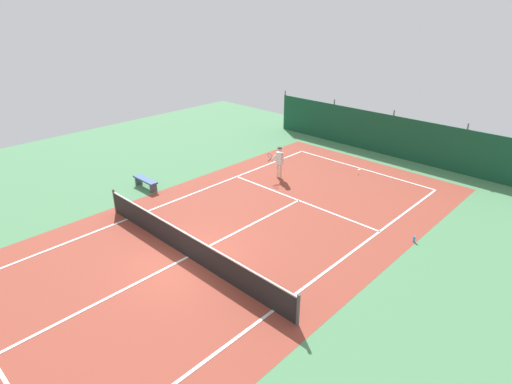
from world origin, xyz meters
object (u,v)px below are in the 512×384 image
tennis_player (279,160)px  tennis_ball_near_player (358,174)px  tennis_net (187,245)px  courtside_bench (145,181)px  water_bottle (414,239)px

tennis_player → tennis_ball_near_player: 4.36m
tennis_net → courtside_bench: 6.73m
tennis_player → courtside_bench: 6.75m
tennis_net → tennis_ball_near_player: 11.09m
tennis_player → courtside_bench: bearing=56.8°
tennis_player → tennis_ball_near_player: size_ratio=24.85×
tennis_net → tennis_ball_near_player: size_ratio=153.33×
tennis_player → courtside_bench: size_ratio=1.03×
tennis_net → tennis_ball_near_player: bearing=88.3°
tennis_net → tennis_player: bearing=107.4°
tennis_player → water_bottle: bearing=173.0°
tennis_net → tennis_player: tennis_player is taller
tennis_player → courtside_bench: (-3.86, -5.51, -0.59)m
water_bottle → courtside_bench: bearing=-160.0°
tennis_player → tennis_net: bearing=109.2°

